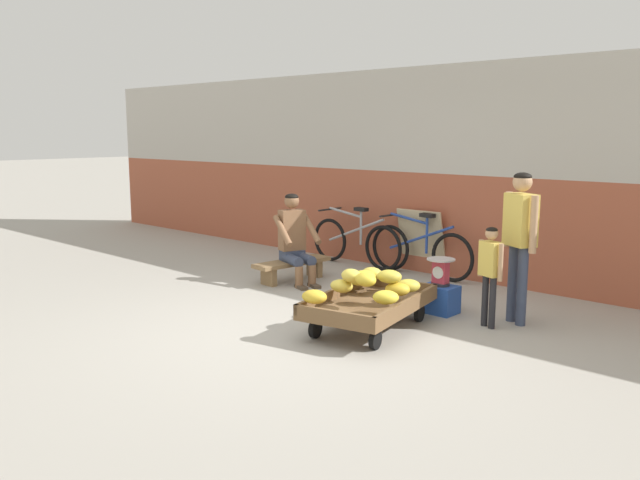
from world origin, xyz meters
The scene contains 13 objects.
ground_plane centered at (0.00, 0.00, 0.00)m, with size 80.00×80.00×0.00m, color #A39E93.
back_wall centered at (0.00, 3.29, 1.39)m, with size 16.00×0.30×2.78m.
banana_cart centered at (0.51, 0.57, 0.24)m, with size 1.11×1.58×0.36m.
banana_pile centered at (0.47, 0.60, 0.46)m, with size 1.00×1.37×0.25m.
low_bench centered at (-1.54, 1.56, 0.20)m, with size 0.40×1.12×0.27m.
vendor_seated centered at (-1.46, 1.53, 0.57)m, with size 0.73×0.61×1.14m.
plastic_crate centered at (0.70, 1.55, 0.15)m, with size 0.36×0.28×0.30m.
weighing_scale centered at (0.70, 1.55, 0.45)m, with size 0.30×0.30×0.29m.
bicycle_near_left centered at (-1.56, 2.86, 0.35)m, with size 1.66×0.48×0.86m.
bicycle_far_left centered at (-0.49, 2.93, 0.35)m, with size 1.66×0.48×0.86m.
sign_board centered at (-0.57, 3.10, 0.44)m, with size 0.70×0.24×0.88m.
customer_adult centered at (1.47, 1.75, 0.95)m, with size 0.44×0.33×1.53m.
customer_child centered at (1.34, 1.43, 0.62)m, with size 0.31×0.19×1.01m.
Camera 1 is at (4.35, -4.32, 1.93)m, focal length 36.66 mm.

